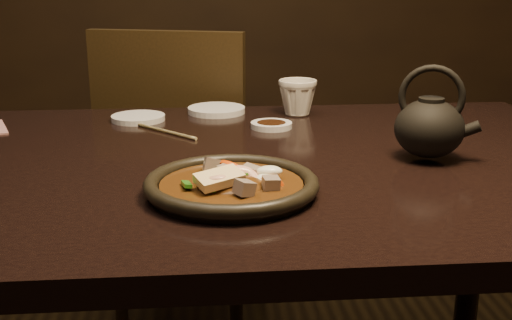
{
  "coord_description": "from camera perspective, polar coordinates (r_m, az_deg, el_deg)",
  "views": [
    {
      "loc": [
        0.03,
        -1.1,
        1.07
      ],
      "look_at": [
        0.11,
        -0.18,
        0.8
      ],
      "focal_mm": 45.0,
      "sensor_mm": 36.0,
      "label": 1
    }
  ],
  "objects": [
    {
      "name": "tea_cup",
      "position": [
        1.48,
        3.71,
        5.68
      ],
      "size": [
        0.1,
        0.09,
        0.09
      ],
      "primitive_type": "imported",
      "rotation": [
        0.0,
        0.0,
        -0.1
      ],
      "color": "beige",
      "rests_on": "table"
    },
    {
      "name": "plate",
      "position": [
        0.96,
        -2.2,
        -2.28
      ],
      "size": [
        0.26,
        0.26,
        0.03
      ],
      "color": "black",
      "rests_on": "table"
    },
    {
      "name": "teapot",
      "position": [
        1.16,
        15.2,
        3.01
      ],
      "size": [
        0.15,
        0.12,
        0.16
      ],
      "rotation": [
        0.0,
        0.0,
        -0.38
      ],
      "color": "black",
      "rests_on": "table"
    },
    {
      "name": "chair",
      "position": [
        1.87,
        -6.36,
        -1.24
      ],
      "size": [
        0.54,
        0.54,
        0.93
      ],
      "rotation": [
        0.0,
        0.0,
        2.85
      ],
      "color": "black",
      "rests_on": "floor"
    },
    {
      "name": "stirfry",
      "position": [
        0.96,
        -2.07,
        -2.04
      ],
      "size": [
        0.15,
        0.14,
        0.05
      ],
      "color": "#3C200A",
      "rests_on": "plate"
    },
    {
      "name": "saucer_right",
      "position": [
        1.51,
        -3.53,
        4.46
      ],
      "size": [
        0.13,
        0.13,
        0.01
      ],
      "primitive_type": "cylinder",
      "color": "silver",
      "rests_on": "table"
    },
    {
      "name": "soy_dish",
      "position": [
        1.36,
        1.38,
        3.12
      ],
      "size": [
        0.09,
        0.09,
        0.01
      ],
      "primitive_type": "cylinder",
      "color": "silver",
      "rests_on": "table"
    },
    {
      "name": "chopsticks",
      "position": [
        1.36,
        -8.89,
        2.75
      ],
      "size": [
        0.17,
        0.19,
        0.01
      ],
      "rotation": [
        0.0,
        0.0,
        0.75
      ],
      "color": "tan",
      "rests_on": "table"
    },
    {
      "name": "table",
      "position": [
        1.17,
        -6.2,
        -3.56
      ],
      "size": [
        1.6,
        0.9,
        0.75
      ],
      "color": "black",
      "rests_on": "floor"
    },
    {
      "name": "saucer_left",
      "position": [
        1.46,
        -10.43,
        3.71
      ],
      "size": [
        0.12,
        0.12,
        0.01
      ],
      "primitive_type": "cylinder",
      "color": "silver",
      "rests_on": "table"
    }
  ]
}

